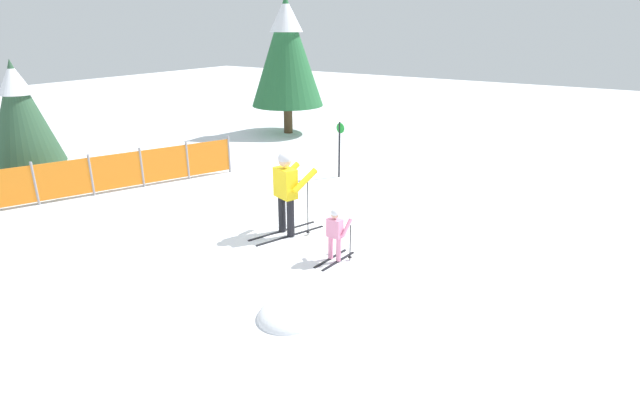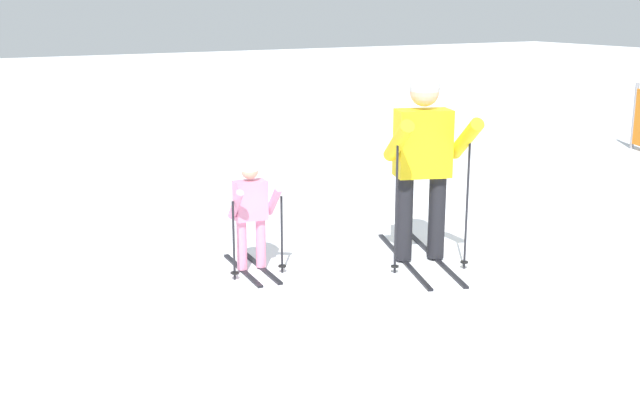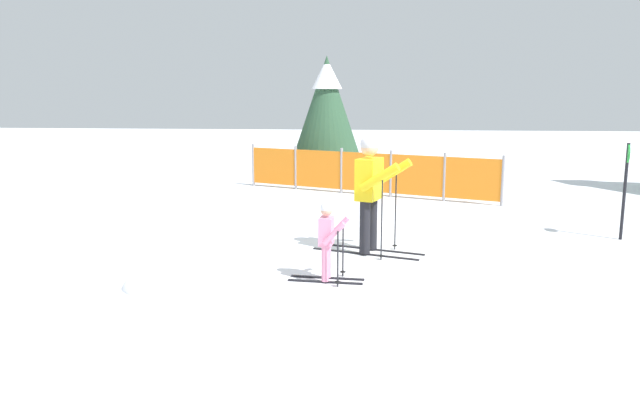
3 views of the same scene
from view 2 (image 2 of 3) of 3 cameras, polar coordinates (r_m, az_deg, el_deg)
The scene contains 4 objects.
ground_plane at distance 7.46m, azimuth 8.37°, elevation -3.70°, with size 60.00×60.00×0.00m, color white.
skier_adult at distance 7.10m, azimuth 7.38°, elevation 3.92°, with size 1.64×0.94×1.71m.
skier_child at distance 6.90m, azimuth -4.92°, elevation -0.14°, with size 0.94×0.50×0.99m.
snow_mound at distance 8.61m, azimuth -12.58°, elevation -1.44°, with size 1.12×0.95×0.45m, color white.
Camera 2 is at (5.59, -4.38, 2.29)m, focal length 45.00 mm.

